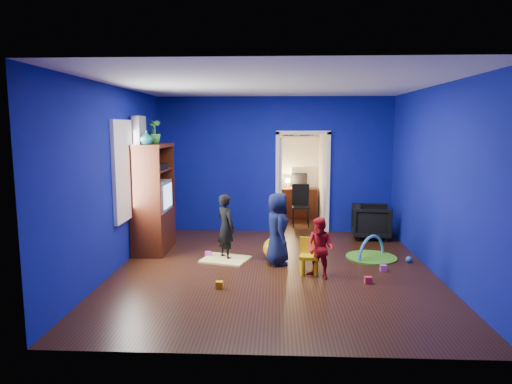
{
  "coord_description": "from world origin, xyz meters",
  "views": [
    {
      "loc": [
        0.04,
        -7.03,
        2.26
      ],
      "look_at": [
        -0.3,
        0.4,
        1.2
      ],
      "focal_mm": 32.0,
      "sensor_mm": 36.0,
      "label": 1
    }
  ],
  "objects_px": {
    "study_desk": "(299,203)",
    "folding_chair": "(301,206)",
    "child_black": "(226,227)",
    "armchair": "(371,222)",
    "toddler_red": "(320,248)",
    "vase": "(146,138)",
    "kid_chair": "(309,258)",
    "tv_armoire": "(153,198)",
    "child_navy": "(277,229)",
    "crt_tv": "(155,196)",
    "play_mat": "(371,257)",
    "hopper_ball": "(274,249)"
  },
  "relations": [
    {
      "from": "tv_armoire",
      "to": "hopper_ball",
      "type": "bearing_deg",
      "value": -12.74
    },
    {
      "from": "study_desk",
      "to": "folding_chair",
      "type": "relative_size",
      "value": 0.96
    },
    {
      "from": "vase",
      "to": "folding_chair",
      "type": "xyz_separation_m",
      "value": [
        2.8,
        2.53,
        -1.62
      ]
    },
    {
      "from": "child_black",
      "to": "armchair",
      "type": "bearing_deg",
      "value": -100.68
    },
    {
      "from": "vase",
      "to": "child_black",
      "type": "bearing_deg",
      "value": -7.17
    },
    {
      "from": "child_navy",
      "to": "tv_armoire",
      "type": "xyz_separation_m",
      "value": [
        -2.27,
        0.75,
        0.38
      ]
    },
    {
      "from": "child_black",
      "to": "hopper_ball",
      "type": "xyz_separation_m",
      "value": [
        0.84,
        -0.03,
        -0.37
      ]
    },
    {
      "from": "child_navy",
      "to": "child_black",
      "type": "bearing_deg",
      "value": 61.71
    },
    {
      "from": "study_desk",
      "to": "folding_chair",
      "type": "bearing_deg",
      "value": -90.0
    },
    {
      "from": "vase",
      "to": "crt_tv",
      "type": "relative_size",
      "value": 0.34
    },
    {
      "from": "kid_chair",
      "to": "study_desk",
      "type": "distance_m",
      "value": 4.41
    },
    {
      "from": "toddler_red",
      "to": "study_desk",
      "type": "bearing_deg",
      "value": 124.29
    },
    {
      "from": "kid_chair",
      "to": "study_desk",
      "type": "xyz_separation_m",
      "value": [
        0.05,
        4.41,
        0.12
      ]
    },
    {
      "from": "armchair",
      "to": "play_mat",
      "type": "relative_size",
      "value": 0.87
    },
    {
      "from": "child_black",
      "to": "child_navy",
      "type": "height_order",
      "value": "child_navy"
    },
    {
      "from": "crt_tv",
      "to": "armchair",
      "type": "bearing_deg",
      "value": 15.18
    },
    {
      "from": "child_navy",
      "to": "play_mat",
      "type": "xyz_separation_m",
      "value": [
        1.64,
        0.43,
        -0.59
      ]
    },
    {
      "from": "toddler_red",
      "to": "tv_armoire",
      "type": "distance_m",
      "value": 3.28
    },
    {
      "from": "play_mat",
      "to": "armchair",
      "type": "bearing_deg",
      "value": 78.93
    },
    {
      "from": "hopper_ball",
      "to": "crt_tv",
      "type": "bearing_deg",
      "value": 167.03
    },
    {
      "from": "play_mat",
      "to": "folding_chair",
      "type": "relative_size",
      "value": 0.95
    },
    {
      "from": "vase",
      "to": "hopper_ball",
      "type": "height_order",
      "value": "vase"
    },
    {
      "from": "child_navy",
      "to": "folding_chair",
      "type": "height_order",
      "value": "child_navy"
    },
    {
      "from": "tv_armoire",
      "to": "kid_chair",
      "type": "bearing_deg",
      "value": -23.98
    },
    {
      "from": "armchair",
      "to": "crt_tv",
      "type": "distance_m",
      "value": 4.35
    },
    {
      "from": "tv_armoire",
      "to": "child_navy",
      "type": "bearing_deg",
      "value": -18.34
    },
    {
      "from": "child_black",
      "to": "vase",
      "type": "distance_m",
      "value": 2.06
    },
    {
      "from": "toddler_red",
      "to": "folding_chair",
      "type": "relative_size",
      "value": 1.0
    },
    {
      "from": "child_navy",
      "to": "play_mat",
      "type": "bearing_deg",
      "value": -86.22
    },
    {
      "from": "folding_chair",
      "to": "kid_chair",
      "type": "bearing_deg",
      "value": -90.79
    },
    {
      "from": "toddler_red",
      "to": "vase",
      "type": "xyz_separation_m",
      "value": [
        -2.91,
        1.13,
        1.62
      ]
    },
    {
      "from": "tv_armoire",
      "to": "child_black",
      "type": "bearing_deg",
      "value": -18.94
    },
    {
      "from": "child_navy",
      "to": "play_mat",
      "type": "height_order",
      "value": "child_navy"
    },
    {
      "from": "vase",
      "to": "tv_armoire",
      "type": "relative_size",
      "value": 0.12
    },
    {
      "from": "armchair",
      "to": "study_desk",
      "type": "bearing_deg",
      "value": 39.26
    },
    {
      "from": "vase",
      "to": "study_desk",
      "type": "distance_m",
      "value": 4.79
    },
    {
      "from": "folding_chair",
      "to": "study_desk",
      "type": "bearing_deg",
      "value": 90.0
    },
    {
      "from": "toddler_red",
      "to": "study_desk",
      "type": "relative_size",
      "value": 1.05
    },
    {
      "from": "child_navy",
      "to": "crt_tv",
      "type": "height_order",
      "value": "crt_tv"
    },
    {
      "from": "crt_tv",
      "to": "vase",
      "type": "bearing_deg",
      "value": -97.59
    },
    {
      "from": "armchair",
      "to": "tv_armoire",
      "type": "height_order",
      "value": "tv_armoire"
    },
    {
      "from": "armchair",
      "to": "study_desk",
      "type": "distance_m",
      "value": 2.48
    },
    {
      "from": "crt_tv",
      "to": "folding_chair",
      "type": "xyz_separation_m",
      "value": [
        2.76,
        2.23,
        -0.56
      ]
    },
    {
      "from": "hopper_ball",
      "to": "study_desk",
      "type": "bearing_deg",
      "value": 80.93
    },
    {
      "from": "play_mat",
      "to": "study_desk",
      "type": "distance_m",
      "value": 3.69
    },
    {
      "from": "vase",
      "to": "crt_tv",
      "type": "distance_m",
      "value": 1.1
    },
    {
      "from": "armchair",
      "to": "child_black",
      "type": "relative_size",
      "value": 0.67
    },
    {
      "from": "hopper_ball",
      "to": "study_desk",
      "type": "relative_size",
      "value": 0.44
    },
    {
      "from": "armchair",
      "to": "play_mat",
      "type": "bearing_deg",
      "value": 174.33
    },
    {
      "from": "kid_chair",
      "to": "vase",
      "type": "bearing_deg",
      "value": 168.95
    }
  ]
}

